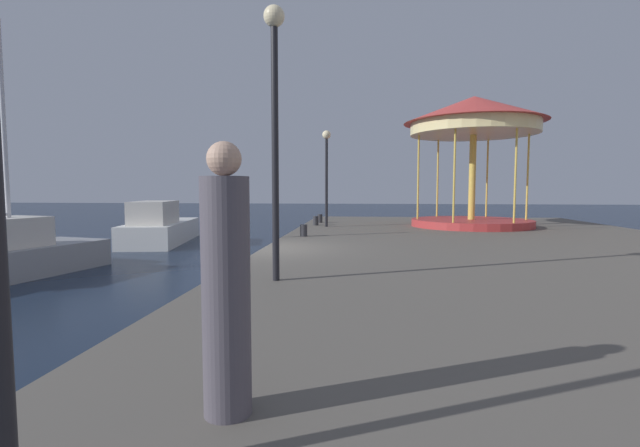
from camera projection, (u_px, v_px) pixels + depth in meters
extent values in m
plane|color=#162338|center=(263.00, 277.00, 12.09)|extent=(120.00, 120.00, 0.00)
cube|color=#5B564F|center=(521.00, 267.00, 11.39)|extent=(13.49, 27.81, 0.80)
cylinder|color=silver|center=(4.00, 135.00, 11.86)|extent=(0.12, 0.12, 6.05)
cube|color=white|center=(162.00, 232.00, 19.83)|extent=(3.08, 6.25, 0.93)
cube|color=beige|center=(154.00, 212.00, 18.64)|extent=(1.89, 2.84, 0.95)
cube|color=#4C6070|center=(163.00, 207.00, 19.93)|extent=(1.25, 0.31, 0.43)
cylinder|color=#B23333|center=(471.00, 223.00, 18.91)|extent=(5.01, 5.01, 0.30)
cylinder|color=gold|center=(472.00, 177.00, 18.76)|extent=(0.28, 0.28, 3.56)
cylinder|color=#F2E099|center=(474.00, 129.00, 18.60)|extent=(5.23, 5.23, 0.50)
cone|color=#C63D38|center=(474.00, 110.00, 18.54)|extent=(5.81, 5.81, 1.10)
cylinder|color=gold|center=(528.00, 177.00, 18.54)|extent=(0.08, 0.08, 3.56)
cylinder|color=gold|center=(487.00, 178.00, 20.58)|extent=(0.08, 0.08, 3.56)
cylinder|color=gold|center=(438.00, 179.00, 20.81)|extent=(0.08, 0.08, 3.56)
cylinder|color=gold|center=(418.00, 178.00, 18.99)|extent=(0.08, 0.08, 3.56)
cylinder|color=gold|center=(454.00, 176.00, 16.94)|extent=(0.08, 0.08, 3.56)
cylinder|color=gold|center=(515.00, 176.00, 16.71)|extent=(0.08, 0.08, 3.56)
cylinder|color=black|center=(275.00, 157.00, 7.60)|extent=(0.12, 0.12, 4.31)
sphere|color=#F9E5B2|center=(274.00, 16.00, 7.42)|extent=(0.36, 0.36, 0.36)
cylinder|color=black|center=(326.00, 183.00, 18.67)|extent=(0.12, 0.12, 3.68)
sphere|color=#F9E5B2|center=(327.00, 135.00, 18.51)|extent=(0.36, 0.36, 0.36)
cylinder|color=#2D2D33|center=(320.00, 218.00, 21.00)|extent=(0.24, 0.24, 0.40)
cylinder|color=#2D2D33|center=(316.00, 221.00, 19.51)|extent=(0.24, 0.24, 0.40)
cylinder|color=#2D2D33|center=(304.00, 230.00, 14.94)|extent=(0.24, 0.24, 0.40)
cylinder|color=#514C56|center=(226.00, 297.00, 3.10)|extent=(0.34, 0.34, 1.69)
sphere|color=tan|center=(224.00, 159.00, 3.03)|extent=(0.24, 0.24, 0.24)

